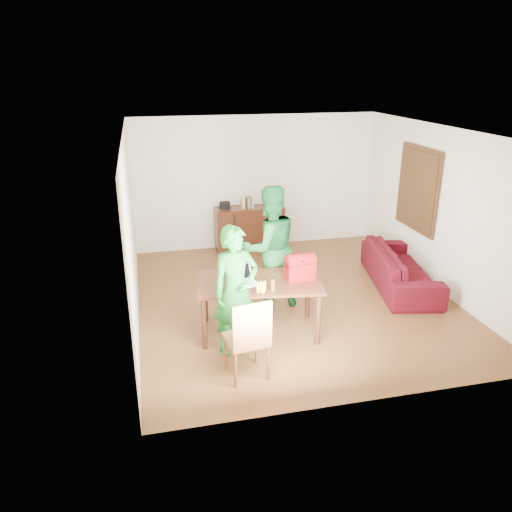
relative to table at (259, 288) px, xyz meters
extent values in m
cube|color=#4A2512|center=(0.81, 0.92, -0.74)|extent=(5.00, 5.50, 0.10)
cube|color=white|center=(0.81, 0.92, 2.06)|extent=(5.00, 5.50, 0.10)
cube|color=beige|center=(0.81, 3.72, 0.66)|extent=(5.00, 0.10, 2.70)
cube|color=beige|center=(0.81, -1.88, 0.66)|extent=(5.00, 0.10, 2.70)
cube|color=beige|center=(-1.74, 0.92, 0.66)|extent=(0.10, 5.50, 2.70)
cube|color=beige|center=(3.36, 0.92, 0.66)|extent=(0.10, 5.50, 2.70)
cube|color=#3F2614|center=(3.27, 1.62, 0.86)|extent=(0.04, 1.28, 1.48)
cube|color=#462C15|center=(3.24, 1.62, 0.86)|extent=(0.01, 1.18, 1.36)
cube|color=black|center=(0.61, 3.43, -0.24)|extent=(1.40, 0.45, 0.90)
cube|color=black|center=(0.11, 3.43, 0.28)|extent=(0.20, 0.14, 0.14)
cube|color=#AEB0B8|center=(1.06, 3.43, 0.28)|extent=(0.24, 0.22, 0.14)
ellipsoid|color=#2319A6|center=(1.06, 3.43, 0.38)|extent=(0.14, 0.14, 0.07)
cube|color=black|center=(0.00, 0.00, 0.08)|extent=(1.82, 1.19, 0.04)
cylinder|color=black|center=(-0.82, -0.28, -0.32)|extent=(0.07, 0.07, 0.76)
cylinder|color=black|center=(0.70, -0.51, -0.32)|extent=(0.07, 0.07, 0.76)
cylinder|color=black|center=(-0.70, 0.51, -0.32)|extent=(0.07, 0.07, 0.76)
cylinder|color=black|center=(0.82, 0.28, -0.32)|extent=(0.07, 0.07, 0.76)
cube|color=brown|center=(-0.40, -1.00, -0.20)|extent=(0.55, 0.53, 0.06)
cube|color=brown|center=(-0.37, -1.21, 0.10)|extent=(0.48, 0.10, 0.55)
imported|color=#145A1B|center=(-0.41, -0.41, 0.18)|extent=(0.72, 0.56, 1.75)
imported|color=#135823|center=(0.35, 0.81, 0.28)|extent=(1.08, 0.91, 1.95)
cube|color=white|center=(-0.23, -0.07, 0.11)|extent=(0.40, 0.32, 0.02)
cube|color=black|center=(-0.23, -0.07, 0.24)|extent=(0.36, 0.17, 0.22)
cylinder|color=#5D3415|center=(0.10, -0.34, 0.20)|extent=(0.07, 0.07, 0.19)
cube|color=maroon|center=(0.57, -0.06, 0.25)|extent=(0.41, 0.25, 0.30)
imported|color=#3C0907|center=(2.76, 1.04, -0.37)|extent=(1.30, 2.35, 0.65)
camera|label=1|loc=(-1.48, -6.16, 2.89)|focal=35.00mm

